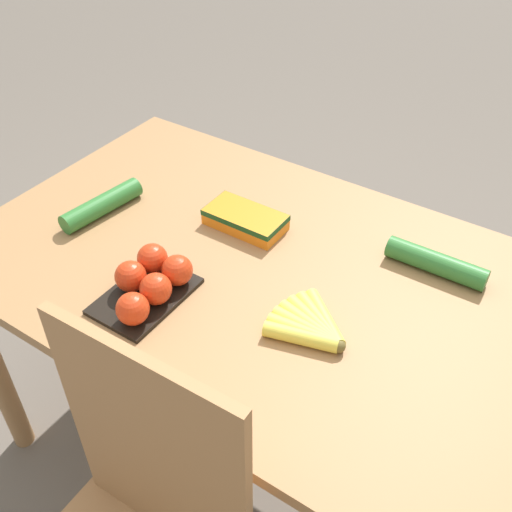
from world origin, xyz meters
The scene contains 7 objects.
ground_plane centered at (0.00, 0.00, 0.00)m, with size 12.00×12.00×0.00m, color #665B51.
dining_table centered at (0.00, 0.00, 0.66)m, with size 1.37×0.87×0.76m.
banana_bunch centered at (-0.21, 0.11, 0.77)m, with size 0.17×0.17×0.03m.
tomato_pack centered at (0.14, 0.21, 0.79)m, with size 0.15×0.22×0.08m.
carrot_bag centered at (0.11, -0.11, 0.78)m, with size 0.20×0.10×0.04m.
cucumber_near centered at (-0.35, -0.21, 0.78)m, with size 0.23×0.05×0.05m.
cucumber_far centered at (0.44, 0.04, 0.78)m, with size 0.08×0.23×0.05m.
Camera 1 is at (-0.58, 0.87, 1.66)m, focal length 42.00 mm.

